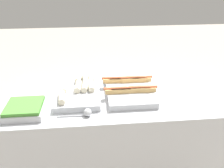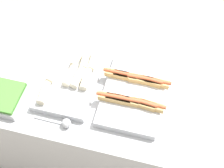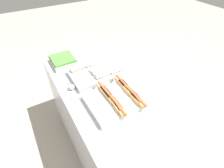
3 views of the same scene
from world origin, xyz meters
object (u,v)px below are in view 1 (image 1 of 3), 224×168
object	(u,v)px
tray_wraps	(79,90)
serving_spoon_near	(86,113)
tray_hotdogs	(129,88)
tray_side_front	(25,109)

from	to	relation	value
tray_wraps	serving_spoon_near	size ratio (longest dim) A/B	2.21
tray_hotdogs	serving_spoon_near	bearing A→B (deg)	-139.29
tray_hotdogs	serving_spoon_near	size ratio (longest dim) A/B	2.28
tray_hotdogs	tray_wraps	distance (m)	0.40
tray_hotdogs	tray_wraps	size ratio (longest dim) A/B	1.03
tray_wraps	tray_side_front	size ratio (longest dim) A/B	1.98
tray_hotdogs	tray_side_front	xyz separation A→B (m)	(-0.76, -0.22, -0.00)
tray_wraps	serving_spoon_near	world-z (taller)	tray_wraps
tray_side_front	tray_hotdogs	bearing A→B (deg)	16.44
tray_wraps	serving_spoon_near	bearing A→B (deg)	-78.68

